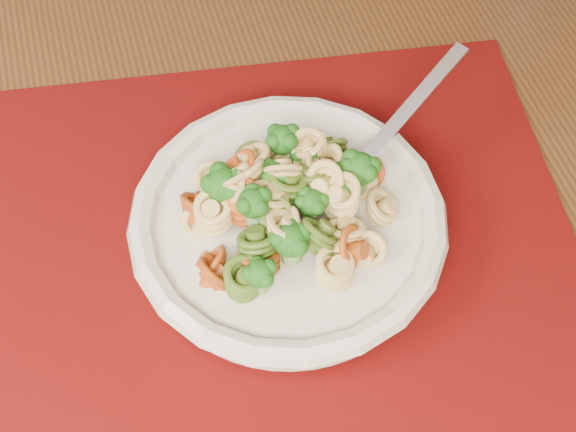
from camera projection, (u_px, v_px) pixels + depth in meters
name	position (u px, v px, depth m)	size (l,w,h in m)	color
dining_table	(231.00, 174.00, 0.78)	(1.40, 1.01, 0.72)	#533217
placemat	(261.00, 244.00, 0.61)	(0.48, 0.37, 0.00)	#600B04
pasta_bowl	(288.00, 225.00, 0.59)	(0.23, 0.23, 0.04)	silver
pasta_broccoli_heap	(288.00, 211.00, 0.57)	(0.20, 0.20, 0.06)	tan
fork	(347.00, 180.00, 0.59)	(0.19, 0.02, 0.01)	silver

